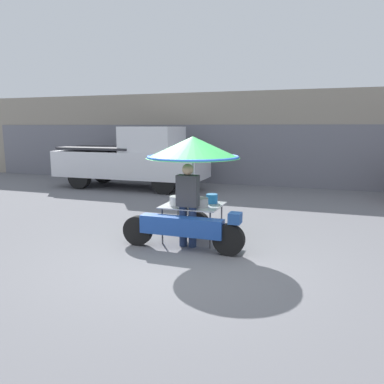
{
  "coord_description": "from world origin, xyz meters",
  "views": [
    {
      "loc": [
        2.04,
        -5.53,
        2.15
      ],
      "look_at": [
        -0.21,
        0.95,
        0.94
      ],
      "focal_mm": 35.0,
      "sensor_mm": 36.0,
      "label": 1
    }
  ],
  "objects": [
    {
      "name": "ground_plane",
      "position": [
        0.0,
        0.0,
        0.0
      ],
      "size": [
        36.0,
        36.0,
        0.0
      ],
      "primitive_type": "plane",
      "color": "slate"
    },
    {
      "name": "pickup_truck",
      "position": [
        -4.14,
        6.12,
        1.03
      ],
      "size": [
        5.35,
        1.79,
        2.14
      ],
      "color": "black",
      "rests_on": "ground"
    },
    {
      "name": "shopfront_building",
      "position": [
        0.0,
        9.1,
        1.69
      ],
      "size": [
        28.0,
        2.06,
        3.4
      ],
      "color": "gray",
      "rests_on": "ground"
    },
    {
      "name": "vendor_motorcycle_cart",
      "position": [
        -0.21,
        0.93,
        1.51
      ],
      "size": [
        2.25,
        1.74,
        1.97
      ],
      "color": "black",
      "rests_on": "ground"
    },
    {
      "name": "vendor_person",
      "position": [
        -0.17,
        0.6,
        0.83
      ],
      "size": [
        0.38,
        0.22,
        1.5
      ],
      "color": "navy",
      "rests_on": "ground"
    }
  ]
}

